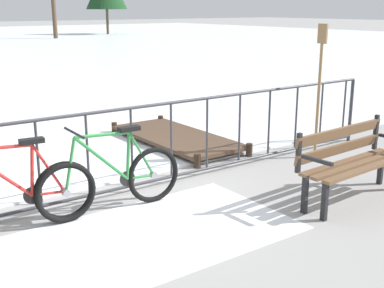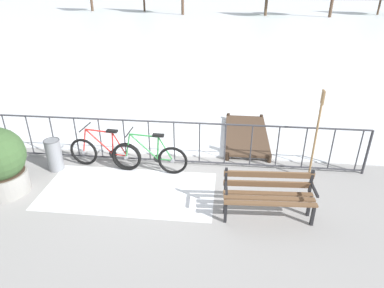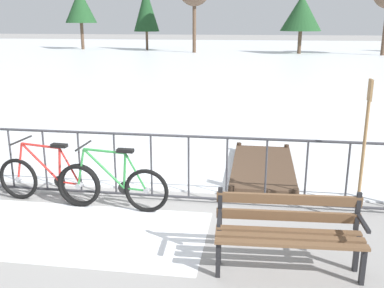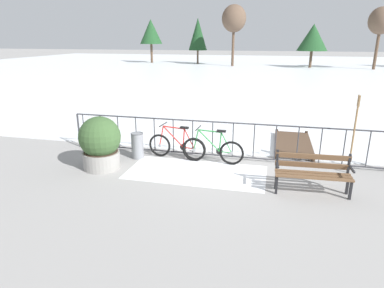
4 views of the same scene
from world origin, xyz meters
name	(u,v)px [view 1 (image 1 of 4)]	position (x,y,z in m)	size (l,w,h in m)	color
ground_plane	(112,196)	(0.00, 0.00, 0.00)	(160.00, 160.00, 0.00)	gray
snow_patch	(125,243)	(-0.48, -1.20, 0.00)	(3.50, 1.68, 0.01)	white
railing_fence	(110,152)	(0.00, 0.00, 0.56)	(9.06, 0.06, 1.07)	#38383D
bicycle_near_railing	(13,197)	(-1.25, -0.31, 0.37)	(1.71, 0.52, 0.97)	black
bicycle_second	(112,180)	(-0.21, -0.43, 0.37)	(1.71, 0.52, 0.97)	black
park_bench	(350,157)	(2.25, -1.70, 0.51)	(1.62, 0.56, 0.89)	brown
oar_upright	(319,83)	(3.28, -0.31, 1.14)	(0.04, 0.16, 1.98)	#937047
wooden_dock	(176,137)	(2.00, 1.56, 0.12)	(1.10, 2.61, 0.20)	#4C3828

